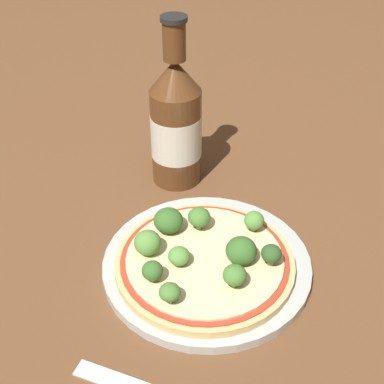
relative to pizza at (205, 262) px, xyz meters
name	(u,v)px	position (x,y,z in m)	size (l,w,h in m)	color
ground_plane	(190,260)	(0.02, 0.02, -0.02)	(3.00, 3.00, 0.00)	brown
plate	(207,264)	(0.01, 0.00, -0.01)	(0.24, 0.24, 0.01)	#B2B7B2
pizza	(205,262)	(0.00, 0.00, 0.00)	(0.21, 0.21, 0.01)	tan
broccoli_floret_0	(254,221)	(0.07, -0.04, 0.02)	(0.02, 0.02, 0.03)	#6B8E51
broccoli_floret_1	(168,220)	(0.03, 0.06, 0.02)	(0.04, 0.04, 0.03)	#6B8E51
broccoli_floret_2	(271,255)	(0.01, -0.07, 0.02)	(0.02, 0.02, 0.03)	#6B8E51
broccoli_floret_3	(198,217)	(0.04, 0.03, 0.02)	(0.03, 0.03, 0.03)	#6B8E51
broccoli_floret_4	(241,251)	(0.01, -0.04, 0.02)	(0.04, 0.04, 0.03)	#6B8E51
broccoli_floret_5	(235,275)	(-0.03, -0.04, 0.02)	(0.03, 0.03, 0.03)	#6B8E51
broccoli_floret_6	(170,292)	(-0.07, 0.01, 0.02)	(0.02, 0.02, 0.02)	#6B8E51
broccoli_floret_7	(152,271)	(-0.05, 0.04, 0.02)	(0.02, 0.02, 0.03)	#6B8E51
broccoli_floret_8	(148,243)	(-0.02, 0.06, 0.02)	(0.03, 0.03, 0.03)	#6B8E51
broccoli_floret_9	(182,257)	(-0.02, 0.02, 0.02)	(0.02, 0.02, 0.02)	#6B8E51
beer_bottle	(176,123)	(0.17, 0.10, 0.07)	(0.07, 0.07, 0.24)	#563319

